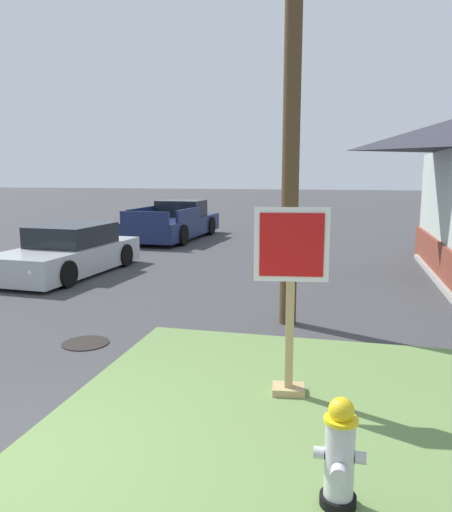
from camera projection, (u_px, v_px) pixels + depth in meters
name	position (u px, v px, depth m)	size (l,w,h in m)	color
grass_corner_patch	(293.00, 418.00, 5.19)	(4.92, 4.96, 0.08)	#668447
fire_hydrant	(340.00, 456.00, 3.69)	(0.38, 0.34, 0.85)	black
stop_sign	(290.00, 303.00, 5.50)	(0.80, 0.33, 2.11)	tan
manhole_cover	(86.00, 343.00, 7.57)	(0.70, 0.70, 0.02)	black
parked_sedan_silver	(69.00, 253.00, 12.81)	(2.13, 4.52, 1.25)	#ADB2B7
pickup_truck_navy	(175.00, 223.00, 19.75)	(2.30, 5.67, 1.48)	#19234C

